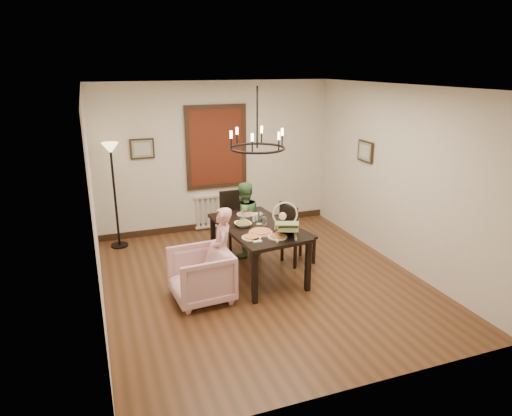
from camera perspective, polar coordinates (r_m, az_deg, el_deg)
room_shell at (r=6.69m, az=-0.18°, el=3.01°), size 4.51×5.00×2.81m
dining_table at (r=6.80m, az=0.14°, el=-2.90°), size 1.11×1.77×0.79m
chair_far at (r=7.71m, az=-2.41°, el=-1.82°), size 0.47×0.47×1.04m
chair_right at (r=7.32m, az=5.32°, el=-3.06°), size 0.52×0.52×1.02m
armchair at (r=6.26m, az=-6.90°, el=-8.36°), size 0.84×0.82×0.71m
elderly_woman at (r=6.39m, az=-4.21°, el=-6.18°), size 0.34×0.43×1.02m
seated_man at (r=7.55m, az=-1.55°, el=-2.24°), size 0.59×0.50×1.05m
baby_bouncer at (r=6.33m, az=3.79°, el=-2.08°), size 0.53×0.61×0.33m
salad_bowl at (r=6.73m, az=-1.64°, el=-2.01°), size 0.30×0.30×0.07m
pizza_platter at (r=6.47m, az=0.58°, el=-3.00°), size 0.34×0.34×0.04m
drinking_glass at (r=6.76m, az=1.05°, el=-1.66°), size 0.06×0.06×0.13m
window_blinds at (r=8.60m, az=-4.98°, el=7.60°), size 1.00×0.03×1.40m
radiator at (r=8.92m, az=-4.80°, el=-0.31°), size 0.92×0.12×0.62m
picture_back at (r=8.36m, az=-14.03°, el=7.20°), size 0.42×0.03×0.36m
picture_right at (r=8.08m, az=13.49°, el=6.90°), size 0.03×0.42×0.36m
floor_lamp at (r=8.17m, az=-17.21°, el=1.29°), size 0.30×0.30×1.80m
chandelier at (r=6.47m, az=0.15°, el=7.49°), size 0.80×0.80×0.04m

